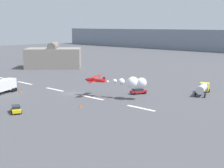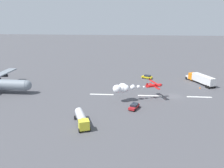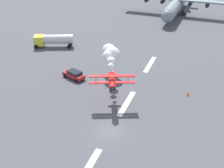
# 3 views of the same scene
# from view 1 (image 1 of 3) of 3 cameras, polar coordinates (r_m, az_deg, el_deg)

# --- Properties ---
(ground_plane) EXTENTS (440.00, 440.00, 0.00)m
(ground_plane) POSITION_cam_1_polar(r_m,az_deg,el_deg) (93.87, -6.62, -1.55)
(ground_plane) COLOR #4C4C51
(ground_plane) RESTS_ON ground
(runway_stripe_0) EXTENTS (8.00, 0.90, 0.01)m
(runway_stripe_0) POSITION_cam_1_polar(r_m,az_deg,el_deg) (127.36, -18.16, 1.01)
(runway_stripe_0) COLOR white
(runway_stripe_0) RESTS_ON ground
(runway_stripe_1) EXTENTS (8.00, 0.90, 0.01)m
(runway_stripe_1) POSITION_cam_1_polar(r_m,az_deg,el_deg) (113.43, -14.36, 0.17)
(runway_stripe_1) COLOR white
(runway_stripe_1) RESTS_ON ground
(runway_stripe_2) EXTENTS (8.00, 0.90, 0.01)m
(runway_stripe_2) POSITION_cam_1_polar(r_m,az_deg,el_deg) (100.17, -9.54, -0.91)
(runway_stripe_2) COLOR white
(runway_stripe_2) RESTS_ON ground
(runway_stripe_3) EXTENTS (8.00, 0.90, 0.01)m
(runway_stripe_3) POSITION_cam_1_polar(r_m,az_deg,el_deg) (87.87, -3.29, -2.28)
(runway_stripe_3) COLOR white
(runway_stripe_3) RESTS_ON ground
(runway_stripe_4) EXTENTS (8.00, 0.90, 0.01)m
(runway_stripe_4) POSITION_cam_1_polar(r_m,az_deg,el_deg) (77.01, 4.86, -4.03)
(runway_stripe_4) COLOR white
(runway_stripe_4) RESTS_ON ground
(stunt_biplane_red) EXTENTS (15.98, 9.51, 3.05)m
(stunt_biplane_red) POSITION_cam_1_polar(r_m,az_deg,el_deg) (85.58, 3.01, 0.29)
(stunt_biplane_red) COLOR red
(fuel_tanker_truck) EXTENTS (5.58, 9.13, 2.90)m
(fuel_tanker_truck) POSITION_cam_1_polar(r_m,az_deg,el_deg) (94.51, 14.91, -0.67)
(fuel_tanker_truck) COLOR yellow
(fuel_tanker_truck) RESTS_ON ground
(followme_car_yellow) EXTENTS (4.62, 3.48, 1.52)m
(followme_car_yellow) POSITION_cam_1_polar(r_m,az_deg,el_deg) (75.47, -15.75, -4.02)
(followme_car_yellow) COLOR yellow
(followme_car_yellow) RESTS_ON ground
(airport_staff_sedan) EXTENTS (3.32, 4.78, 1.52)m
(airport_staff_sedan) POSITION_cam_1_polar(r_m,az_deg,el_deg) (92.59, 4.40, -1.16)
(airport_staff_sedan) COLOR #B21E23
(airport_staff_sedan) RESTS_ON ground
(hangar_building) EXTENTS (26.27, 26.61, 11.17)m
(hangar_building) POSITION_cam_1_polar(r_m,az_deg,el_deg) (151.81, -9.74, 4.42)
(hangar_building) COLOR gray
(hangar_building) RESTS_ON ground
(traffic_cone_near) EXTENTS (0.44, 0.44, 0.75)m
(traffic_cone_near) POSITION_cam_1_polar(r_m,az_deg,el_deg) (97.19, -15.01, -1.21)
(traffic_cone_near) COLOR orange
(traffic_cone_near) RESTS_ON ground
(traffic_cone_far) EXTENTS (0.44, 0.44, 0.75)m
(traffic_cone_far) POSITION_cam_1_polar(r_m,az_deg,el_deg) (77.67, -5.30, -3.63)
(traffic_cone_far) COLOR orange
(traffic_cone_far) RESTS_ON ground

